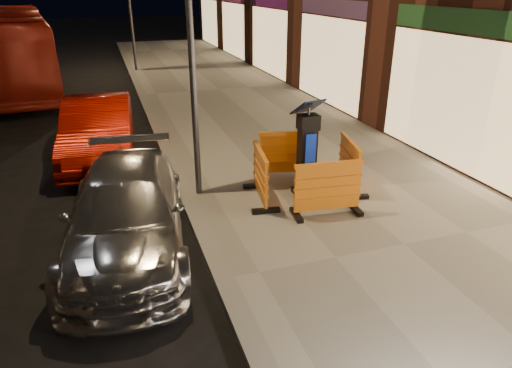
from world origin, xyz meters
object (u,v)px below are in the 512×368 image
object	(u,v)px
parking_kiosk	(307,151)
barrier_kerbside	(260,176)
barrier_back	(288,154)
car_red	(103,158)
barrier_bldgside	(349,164)
car_silver	(131,247)
barrier_front	(328,189)
bus_doubledecker	(21,89)

from	to	relation	value
parking_kiosk	barrier_kerbside	xyz separation A→B (m)	(-0.95, 0.00, -0.40)
parking_kiosk	barrier_back	size ratio (longest dim) A/B	1.40
parking_kiosk	car_red	size ratio (longest dim) A/B	0.41
barrier_bldgside	car_silver	size ratio (longest dim) A/B	0.29
barrier_front	bus_doubledecker	world-z (taller)	bus_doubledecker
parking_kiosk	car_silver	xyz separation A→B (m)	(-3.48, -0.78, -1.05)
barrier_back	car_red	xyz separation A→B (m)	(-3.84, 2.86, -0.65)
barrier_kerbside	car_silver	xyz separation A→B (m)	(-2.53, -0.78, -0.65)
parking_kiosk	bus_doubledecker	bearing A→B (deg)	127.74
barrier_front	bus_doubledecker	size ratio (longest dim) A/B	0.11
barrier_back	barrier_bldgside	size ratio (longest dim) A/B	1.00
car_silver	bus_doubledecker	bearing A→B (deg)	110.48
parking_kiosk	bus_doubledecker	xyz separation A→B (m)	(-6.91, 13.44, -1.05)
barrier_bldgside	bus_doubledecker	world-z (taller)	bus_doubledecker
barrier_kerbside	bus_doubledecker	xyz separation A→B (m)	(-5.96, 13.44, -0.65)
barrier_front	car_silver	bearing A→B (deg)	-177.32
parking_kiosk	car_silver	distance (m)	3.72
barrier_bldgside	barrier_front	bearing A→B (deg)	147.52
barrier_kerbside	car_silver	world-z (taller)	barrier_kerbside
barrier_kerbside	car_silver	bearing A→B (deg)	115.57
barrier_bldgside	bus_doubledecker	bearing A→B (deg)	42.85
barrier_back	bus_doubledecker	bearing A→B (deg)	132.48
barrier_back	car_silver	world-z (taller)	barrier_back
parking_kiosk	barrier_back	distance (m)	1.03
barrier_kerbside	car_red	xyz separation A→B (m)	(-2.89, 3.81, -0.65)
car_silver	bus_doubledecker	world-z (taller)	bus_doubledecker
car_silver	car_red	distance (m)	4.60
barrier_kerbside	bus_doubledecker	world-z (taller)	bus_doubledecker
bus_doubledecker	parking_kiosk	bearing A→B (deg)	-70.42
barrier_front	bus_doubledecker	xyz separation A→B (m)	(-6.91, 14.39, -0.65)
barrier_front	barrier_back	world-z (taller)	same
parking_kiosk	car_red	world-z (taller)	parking_kiosk
barrier_front	barrier_bldgside	bearing A→B (deg)	50.52
car_silver	car_red	xyz separation A→B (m)	(-0.36, 4.58, 0.00)
barrier_kerbside	barrier_bldgside	distance (m)	1.90
car_silver	parking_kiosk	bearing A→B (deg)	19.50
barrier_kerbside	car_red	size ratio (longest dim) A/B	0.29
barrier_front	barrier_back	distance (m)	1.90
parking_kiosk	bus_doubledecker	world-z (taller)	parking_kiosk
car_red	barrier_bldgside	bearing A→B (deg)	-34.51
barrier_bldgside	car_red	distance (m)	6.15
barrier_back	car_red	bearing A→B (deg)	156.87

